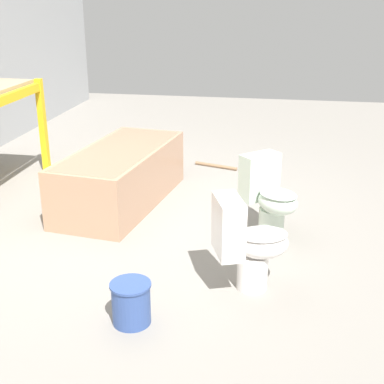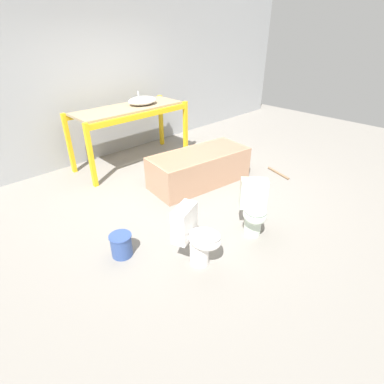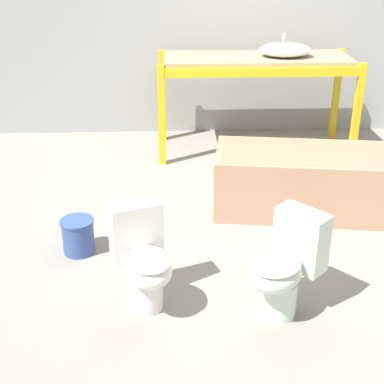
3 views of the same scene
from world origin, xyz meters
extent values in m
plane|color=gray|center=(0.00, 0.00, 0.00)|extent=(12.00, 12.00, 0.00)
cube|color=yellow|center=(1.15, 1.18, 0.53)|extent=(0.07, 0.07, 1.06)
cube|color=tan|center=(0.42, 0.07, 0.27)|extent=(1.73, 0.93, 0.54)
cube|color=#977056|center=(0.42, 0.07, 0.43)|extent=(1.64, 0.84, 0.23)
cylinder|color=silver|center=(-0.12, -1.40, 0.13)|extent=(0.21, 0.21, 0.25)
ellipsoid|color=silver|center=(-0.16, -1.44, 0.34)|extent=(0.46, 0.46, 0.20)
ellipsoid|color=#A3B3A3|center=(-0.16, -1.44, 0.41)|extent=(0.44, 0.43, 0.03)
cube|color=silver|center=(0.02, -1.27, 0.49)|extent=(0.34, 0.35, 0.39)
cylinder|color=white|center=(-0.97, -1.30, 0.13)|extent=(0.21, 0.21, 0.25)
ellipsoid|color=white|center=(-0.95, -1.36, 0.34)|extent=(0.40, 0.44, 0.20)
ellipsoid|color=beige|center=(-0.95, -1.36, 0.41)|extent=(0.38, 0.42, 0.03)
cube|color=white|center=(-1.03, -1.13, 0.49)|extent=(0.37, 0.26, 0.39)
cylinder|color=#334C8C|center=(-1.52, -0.59, 0.14)|extent=(0.24, 0.24, 0.28)
cylinder|color=#334C8C|center=(-1.52, -0.59, 0.27)|extent=(0.26, 0.26, 0.02)
cylinder|color=#8C6B4C|center=(1.66, -0.69, 0.02)|extent=(0.19, 0.52, 0.04)
camera|label=1|loc=(-4.26, -1.45, 1.96)|focal=50.00mm
camera|label=2|loc=(-2.82, -3.07, 2.34)|focal=28.00mm
camera|label=3|loc=(-0.78, -4.16, 2.21)|focal=50.00mm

